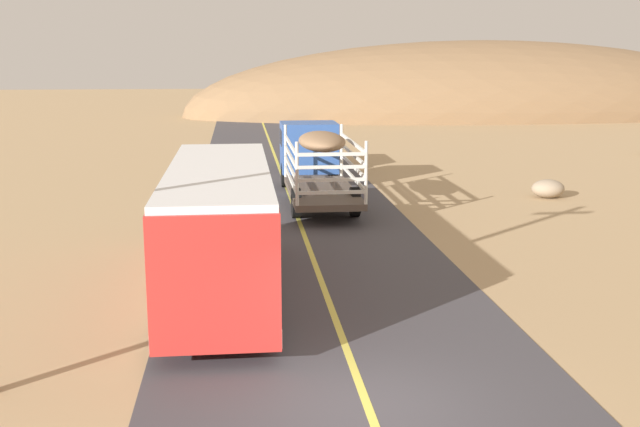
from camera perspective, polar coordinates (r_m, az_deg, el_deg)
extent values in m
plane|color=tan|center=(13.66, 3.56, -14.17)|extent=(240.00, 240.00, 0.00)
cube|color=#423F44|center=(13.65, 3.56, -14.13)|extent=(8.00, 120.00, 0.02)
cube|color=#D8CC4C|center=(13.65, 3.56, -14.09)|extent=(0.16, 117.60, 0.00)
cube|color=#3359A5|center=(34.70, -0.83, 4.96)|extent=(2.50, 2.20, 2.20)
cube|color=#192333|center=(34.64, -0.84, 5.70)|extent=(2.53, 1.54, 0.70)
cube|color=brown|center=(29.55, 0.13, 1.59)|extent=(2.50, 6.40, 0.24)
cylinder|color=silver|center=(32.35, -2.57, 4.67)|extent=(0.12, 0.12, 2.20)
cylinder|color=silver|center=(32.59, 1.62, 4.72)|extent=(0.12, 0.12, 2.20)
cylinder|color=silver|center=(26.15, -1.71, 2.95)|extent=(0.12, 0.12, 2.20)
cylinder|color=silver|center=(26.44, 3.44, 3.03)|extent=(0.12, 0.12, 2.20)
cube|color=silver|center=(29.35, -2.22, 2.62)|extent=(0.08, 6.30, 0.12)
cube|color=silver|center=(29.60, 2.47, 2.70)|extent=(0.08, 6.30, 0.12)
cube|color=silver|center=(26.36, 0.88, 1.57)|extent=(2.40, 0.08, 0.12)
cube|color=silver|center=(29.28, -2.22, 3.47)|extent=(0.08, 6.30, 0.12)
cube|color=silver|center=(29.54, 2.47, 3.55)|extent=(0.08, 6.30, 0.12)
cube|color=silver|center=(26.28, 0.88, 2.52)|extent=(2.40, 0.08, 0.12)
cube|color=silver|center=(29.22, -2.23, 4.33)|extent=(0.08, 6.30, 0.12)
cube|color=silver|center=(29.48, 2.48, 4.39)|extent=(0.08, 6.30, 0.12)
cube|color=silver|center=(26.21, 0.88, 3.47)|extent=(2.40, 0.08, 0.12)
cube|color=silver|center=(29.16, -2.24, 5.18)|extent=(0.08, 6.30, 0.12)
cube|color=silver|center=(29.42, 2.49, 5.24)|extent=(0.08, 6.30, 0.12)
cube|color=silver|center=(26.15, 0.89, 4.42)|extent=(2.40, 0.08, 0.12)
ellipsoid|color=#8C6B4C|center=(29.26, 0.14, 5.39)|extent=(1.75, 3.84, 0.70)
cylinder|color=black|center=(34.79, -2.62, 2.89)|extent=(0.32, 1.10, 1.10)
cylinder|color=black|center=(34.98, 0.95, 2.95)|extent=(0.32, 1.10, 1.10)
cylinder|color=black|center=(28.22, -1.79, 0.79)|extent=(0.32, 1.10, 1.10)
cylinder|color=black|center=(28.46, 2.59, 0.88)|extent=(0.32, 1.10, 1.10)
cube|color=red|center=(19.32, -7.43, -1.00)|extent=(2.50, 10.00, 2.70)
cube|color=white|center=(19.05, -7.55, 3.19)|extent=(2.45, 9.80, 0.16)
cube|color=#192333|center=(19.22, -7.47, 0.37)|extent=(2.54, 9.20, 0.80)
cube|color=silver|center=(19.61, -7.35, -4.28)|extent=(2.53, 9.80, 0.36)
cylinder|color=black|center=(22.81, -9.95, -2.19)|extent=(0.30, 1.00, 1.00)
cylinder|color=black|center=(22.76, -4.41, -2.07)|extent=(0.30, 1.00, 1.00)
cylinder|color=black|center=(16.60, -11.39, -7.62)|extent=(0.30, 1.00, 1.00)
cylinder|color=black|center=(16.53, -3.71, -7.48)|extent=(0.30, 1.00, 1.00)
cube|color=black|center=(40.80, -0.66, 4.41)|extent=(1.90, 4.60, 0.90)
cube|color=black|center=(40.55, -0.64, 5.58)|extent=(1.75, 3.59, 0.80)
cube|color=#192333|center=(40.55, -0.64, 5.61)|extent=(1.79, 3.22, 0.44)
cube|color=silver|center=(38.66, -0.35, 3.51)|extent=(1.86, 0.20, 0.24)
cube|color=red|center=(38.46, -1.57, 4.22)|extent=(0.16, 0.06, 0.14)
cube|color=red|center=(38.62, 0.89, 4.26)|extent=(0.16, 0.06, 0.14)
cylinder|color=black|center=(42.18, -1.96, 4.25)|extent=(0.26, 0.76, 0.76)
cylinder|color=black|center=(42.33, 0.26, 4.28)|extent=(0.26, 0.76, 0.76)
cylinder|color=black|center=(39.37, -1.65, 3.70)|extent=(0.26, 0.76, 0.76)
cylinder|color=black|center=(39.52, 0.72, 3.74)|extent=(0.26, 0.76, 0.76)
ellipsoid|color=gray|center=(33.63, 16.57, 1.78)|extent=(1.37, 1.19, 0.78)
ellipsoid|color=olive|center=(77.87, 12.03, 7.20)|extent=(58.65, 21.60, 14.34)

